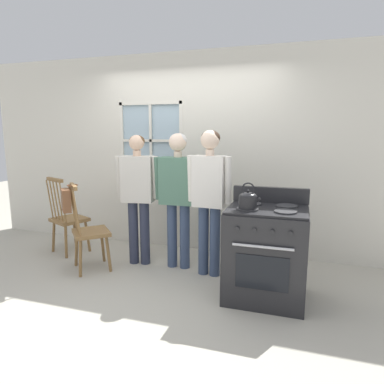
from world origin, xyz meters
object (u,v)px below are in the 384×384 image
Objects in this scene: chair_near_wall at (68,219)px; stove at (266,253)px; potted_plant at (158,173)px; person_elderly_left at (138,189)px; person_adult_right at (210,189)px; handbag at (66,200)px; person_teen_center at (178,187)px; kettle at (248,199)px; chair_by_window at (89,232)px.

chair_near_wall is 0.97× the size of stove.
person_elderly_left is at bearing -87.50° from potted_plant.
chair_near_wall is at bearing -179.77° from person_adult_right.
handbag is at bearing -151.15° from person_elderly_left.
kettle is at bearing -34.88° from person_teen_center.
person_teen_center reaches higher than potted_plant.
person_adult_right is 5.87× the size of potted_plant.
person_adult_right is 1.54× the size of stove.
potted_plant reaches higher than handbag.
person_adult_right reaches higher than chair_near_wall.
handbag is (0.46, -0.59, 0.41)m from chair_near_wall.
person_elderly_left is at bearing 38.51° from handbag.
person_teen_center is (1.62, -0.04, 0.53)m from chair_near_wall.
handbag is (-1.58, -0.45, -0.13)m from person_adult_right.
person_teen_center is 5.74× the size of potted_plant.
person_adult_right is at bearing -121.94° from chair_by_window.
stove is 3.81× the size of potted_plant.
stove is 2.08m from potted_plant.
kettle is (1.92, -0.23, 0.56)m from chair_by_window.
chair_by_window and chair_near_wall have the same top height.
person_adult_right is 0.72m from kettle.
kettle is at bearing -170.33° from chair_near_wall.
chair_near_wall is 2.77m from stove.
kettle is at bearing -1.85° from handbag.
stove is at bearing -34.69° from potted_plant.
person_elderly_left is 0.84m from handbag.
person_elderly_left is 0.69m from potted_plant.
person_elderly_left is (1.11, -0.07, 0.49)m from chair_near_wall.
chair_near_wall is 0.64× the size of person_teen_center.
chair_by_window is 0.48m from handbag.
chair_by_window is 4.26× the size of kettle.
person_adult_right is 5.43× the size of handbag.
potted_plant is at bearing 129.04° from person_teen_center.
person_elderly_left reaches higher than chair_near_wall.
chair_by_window is 0.65× the size of person_elderly_left.
kettle is at bearing -40.80° from potted_plant.
potted_plant reaches higher than chair_by_window.
person_teen_center is 1.51× the size of stove.
stove is 3.53× the size of handbag.
chair_near_wall is 0.85m from handbag.
chair_near_wall is 2.11m from person_adult_right.
chair_near_wall is 0.65× the size of person_elderly_left.
potted_plant is at bearing 139.20° from kettle.
chair_by_window is 3.43× the size of handbag.
person_elderly_left is 1.49× the size of stove.
stove reaches higher than chair_near_wall.
handbag is at bearing -117.46° from potted_plant.
stove is at bearing -25.25° from person_adult_right.
kettle is 0.87× the size of potted_plant.
stove is 2.30m from handbag.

